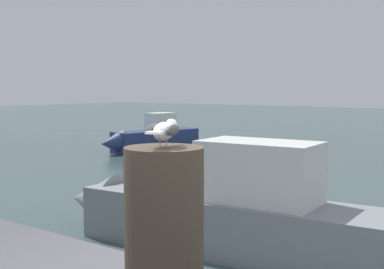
{
  "coord_description": "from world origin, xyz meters",
  "views": [
    {
      "loc": [
        1.52,
        -2.5,
        2.53
      ],
      "look_at": [
        -0.28,
        -0.12,
        2.26
      ],
      "focal_mm": 48.94,
      "sensor_mm": 36.0,
      "label": 1
    }
  ],
  "objects_px": {
    "mooring_post": "(164,220)",
    "boat_grey": "(208,210)",
    "seagull": "(164,130)",
    "boat_navy": "(149,139)",
    "channel_buoy": "(245,185)"
  },
  "relations": [
    {
      "from": "boat_navy",
      "to": "channel_buoy",
      "type": "height_order",
      "value": "boat_navy"
    },
    {
      "from": "mooring_post",
      "to": "boat_navy",
      "type": "relative_size",
      "value": 0.18
    },
    {
      "from": "channel_buoy",
      "to": "mooring_post",
      "type": "bearing_deg",
      "value": -61.69
    },
    {
      "from": "mooring_post",
      "to": "seagull",
      "type": "relative_size",
      "value": 2.11
    },
    {
      "from": "seagull",
      "to": "boat_navy",
      "type": "relative_size",
      "value": 0.08
    },
    {
      "from": "seagull",
      "to": "boat_grey",
      "type": "bearing_deg",
      "value": 122.96
    },
    {
      "from": "mooring_post",
      "to": "channel_buoy",
      "type": "xyz_separation_m",
      "value": [
        -3.88,
        7.21,
        -1.33
      ]
    },
    {
      "from": "mooring_post",
      "to": "boat_grey",
      "type": "height_order",
      "value": "mooring_post"
    },
    {
      "from": "mooring_post",
      "to": "boat_navy",
      "type": "xyz_separation_m",
      "value": [
        -11.93,
        13.13,
        -1.31
      ]
    },
    {
      "from": "mooring_post",
      "to": "boat_grey",
      "type": "relative_size",
      "value": 0.14
    },
    {
      "from": "boat_navy",
      "to": "channel_buoy",
      "type": "distance_m",
      "value": 9.99
    },
    {
      "from": "boat_navy",
      "to": "boat_grey",
      "type": "relative_size",
      "value": 0.78
    },
    {
      "from": "boat_navy",
      "to": "boat_grey",
      "type": "bearing_deg",
      "value": -43.84
    },
    {
      "from": "mooring_post",
      "to": "boat_navy",
      "type": "bearing_deg",
      "value": 132.26
    },
    {
      "from": "boat_navy",
      "to": "channel_buoy",
      "type": "xyz_separation_m",
      "value": [
        8.05,
        -5.92,
        -0.02
      ]
    }
  ]
}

